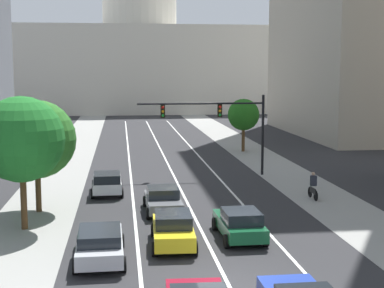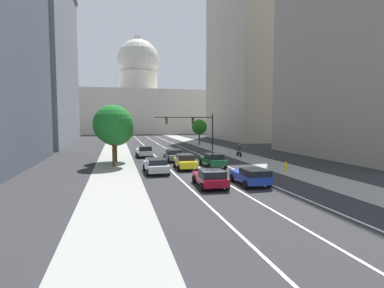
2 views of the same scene
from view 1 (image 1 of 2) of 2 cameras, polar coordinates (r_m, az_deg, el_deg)
ground_plane at (r=61.26m, az=-3.30°, el=-0.19°), size 400.00×400.00×0.00m
sidewalk_left at (r=56.38m, az=-11.82°, el=-0.99°), size 4.38×130.00×0.01m
sidewalk_right at (r=57.58m, az=5.70°, el=-0.70°), size 4.38×130.00×0.01m
lane_stripe_left at (r=46.31m, az=-6.11°, el=-2.67°), size 0.16×90.00×0.01m
lane_stripe_center at (r=46.47m, az=-2.09°, el=-2.60°), size 0.16×90.00×0.01m
lane_stripe_right at (r=46.85m, az=1.88°, el=-2.51°), size 0.16×90.00×0.01m
capitol_building at (r=115.56m, az=-5.14°, el=9.05°), size 51.18×27.06×36.81m
car_silver at (r=25.06m, az=-9.07°, el=-9.64°), size 2.19×4.77×1.41m
car_green at (r=27.91m, az=4.72°, el=-7.81°), size 2.09×4.44×1.47m
car_gray at (r=32.93m, az=-2.89°, el=-5.48°), size 2.16×4.37×1.42m
car_white at (r=37.81m, az=-8.37°, el=-3.77°), size 2.11×4.23×1.53m
car_yellow at (r=26.75m, az=-1.89°, el=-8.36°), size 2.15×4.43×1.54m
traffic_signal_mast at (r=43.62m, az=2.91°, el=2.57°), size 9.65×0.39×6.14m
cyclist at (r=36.83m, az=11.87°, el=-4.06°), size 0.37×1.70×1.72m
street_tree_mid_left at (r=33.55m, az=-15.09°, el=0.45°), size 4.43×4.43×6.38m
street_tree_near_right at (r=56.92m, az=5.10°, el=2.88°), size 3.11×3.11×5.20m
street_tree_near_left at (r=29.97m, az=-16.48°, el=0.44°), size 4.31×4.31×6.76m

